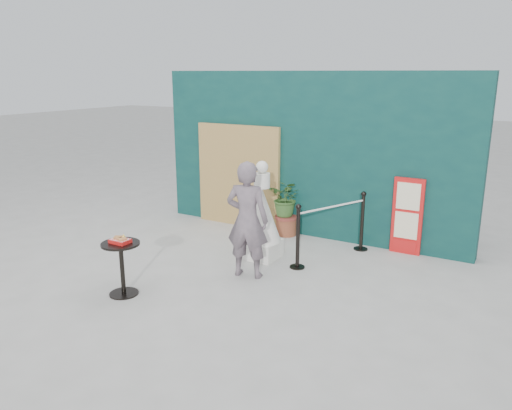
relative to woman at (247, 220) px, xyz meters
name	(u,v)px	position (x,y,z in m)	size (l,w,h in m)	color
ground	(213,294)	(-0.08, -0.80, -0.88)	(60.00, 60.00, 0.00)	#ADAAA5
back_wall	(309,155)	(-0.08, 2.35, 0.62)	(6.00, 0.30, 3.00)	#0A3030
bamboo_fence	(238,176)	(-1.48, 2.14, 0.12)	(1.80, 0.08, 2.00)	tan
woman	(247,220)	(0.00, 0.00, 0.00)	(0.64, 0.42, 1.75)	slate
menu_board	(407,216)	(1.82, 2.15, -0.23)	(0.50, 0.07, 1.30)	red
statue	(262,219)	(-0.19, 0.77, -0.21)	(0.63, 0.63, 1.62)	white
cafe_table	(122,260)	(-1.15, -1.42, -0.38)	(0.52, 0.52, 0.75)	black
food_basket	(120,240)	(-1.15, -1.41, -0.09)	(0.26, 0.19, 0.11)	red
planter	(286,203)	(-0.37, 2.04, -0.26)	(0.63, 0.54, 1.07)	brown
stanchion_barrier	(332,230)	(0.82, 1.31, -0.38)	(0.84, 1.54, 1.03)	black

